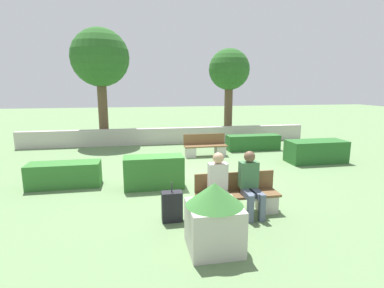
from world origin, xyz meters
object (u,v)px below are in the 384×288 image
(bench_front, at_px, (237,198))
(planter_corner_left, at_px, (214,215))
(bench_left_side, at_px, (205,148))
(tree_center_left, at_px, (229,72))
(person_seated_man, at_px, (219,183))
(suitcase, at_px, (172,206))
(tree_leftmost, at_px, (100,59))
(person_seated_woman, at_px, (250,181))

(bench_front, bearing_deg, planter_corner_left, -122.90)
(bench_left_side, relative_size, tree_center_left, 0.36)
(bench_left_side, height_order, person_seated_man, person_seated_man)
(bench_front, xyz_separation_m, bench_left_side, (0.50, 5.16, -0.01))
(bench_front, relative_size, person_seated_man, 1.33)
(suitcase, height_order, tree_leftmost, tree_leftmost)
(bench_front, distance_m, planter_corner_left, 1.58)
(bench_left_side, xyz_separation_m, planter_corner_left, (-1.35, -6.46, 0.29))
(bench_left_side, bearing_deg, tree_center_left, 68.31)
(tree_center_left, bearing_deg, bench_front, -106.04)
(planter_corner_left, height_order, tree_leftmost, tree_leftmost)
(suitcase, bearing_deg, person_seated_woman, 0.81)
(suitcase, distance_m, tree_leftmost, 9.75)
(bench_left_side, relative_size, planter_corner_left, 1.43)
(bench_left_side, relative_size, tree_leftmost, 0.31)
(tree_center_left, bearing_deg, person_seated_woman, -104.54)
(bench_front, distance_m, suitcase, 1.40)
(person_seated_woman, relative_size, planter_corner_left, 1.17)
(person_seated_woman, bearing_deg, tree_center_left, 75.46)
(planter_corner_left, bearing_deg, tree_center_left, 71.62)
(tree_leftmost, bearing_deg, bench_left_side, -41.26)
(bench_front, xyz_separation_m, tree_leftmost, (-3.53, 8.69, 3.48))
(bench_left_side, distance_m, person_seated_woman, 5.31)
(suitcase, bearing_deg, bench_left_side, 70.34)
(bench_left_side, height_order, tree_center_left, tree_center_left)
(person_seated_woman, bearing_deg, person_seated_man, -179.95)
(person_seated_man, height_order, planter_corner_left, person_seated_man)
(person_seated_man, distance_m, person_seated_woman, 0.66)
(tree_center_left, bearing_deg, tree_leftmost, -175.42)
(bench_left_side, height_order, person_seated_woman, person_seated_woman)
(person_seated_man, xyz_separation_m, tree_leftmost, (-3.09, 8.83, 3.07))
(person_seated_woman, distance_m, planter_corner_left, 1.59)
(person_seated_woman, relative_size, tree_leftmost, 0.26)
(bench_front, height_order, tree_center_left, tree_center_left)
(bench_front, height_order, bench_left_side, same)
(suitcase, bearing_deg, tree_center_left, 66.64)
(bench_left_side, bearing_deg, tree_leftmost, 144.99)
(person_seated_woman, xyz_separation_m, planter_corner_left, (-1.07, -1.17, -0.14))
(bench_front, height_order, planter_corner_left, planter_corner_left)
(bench_front, relative_size, planter_corner_left, 1.55)
(tree_center_left, bearing_deg, person_seated_man, -108.27)
(planter_corner_left, bearing_deg, suitcase, 115.43)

